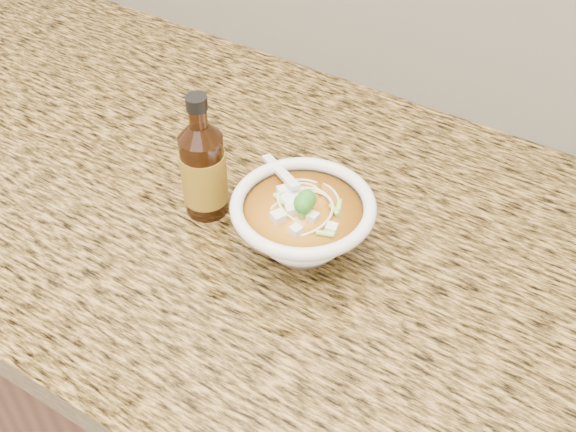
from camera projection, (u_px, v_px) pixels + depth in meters
The scene contains 4 objects.
cabinet at pixel (270, 407), 1.23m from camera, with size 4.00×0.65×0.86m, color #381B10.
counter_slab at pixel (264, 215), 0.92m from camera, with size 4.00×0.68×0.04m, color olive.
soup_bowl at pixel (303, 225), 0.82m from camera, with size 0.17×0.17×0.09m.
hot_sauce_bottle at pixel (203, 170), 0.86m from camera, with size 0.07×0.07×0.17m.
Camera 1 is at (0.38, 1.12, 1.51)m, focal length 45.00 mm.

